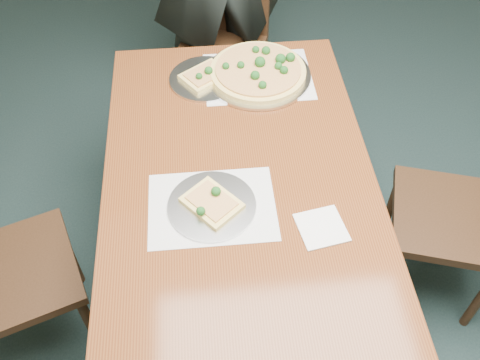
{
  "coord_description": "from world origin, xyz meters",
  "views": [
    {
      "loc": [
        -0.42,
        -0.77,
        2.09
      ],
      "look_at": [
        -0.31,
        0.37,
        0.75
      ],
      "focal_mm": 40.0,
      "sensor_mm": 36.0,
      "label": 1
    }
  ],
  "objects": [
    {
      "name": "slice_plate_near",
      "position": [
        -0.41,
        0.26,
        0.76
      ],
      "size": [
        0.28,
        0.28,
        0.06
      ],
      "color": "silver",
      "rests_on": "dining_table"
    },
    {
      "name": "chair_right",
      "position": [
        0.56,
        0.34,
        0.52
      ],
      "size": [
        0.53,
        0.53,
        0.91
      ],
      "rotation": [
        0.0,
        0.0,
        -1.87
      ],
      "color": "black",
      "rests_on": "ground"
    },
    {
      "name": "dining_table",
      "position": [
        -0.31,
        0.37,
        0.66
      ],
      "size": [
        0.9,
        1.5,
        0.75
      ],
      "color": "#532610",
      "rests_on": "ground"
    },
    {
      "name": "placemat_main",
      "position": [
        -0.19,
        0.9,
        0.75
      ],
      "size": [
        0.42,
        0.32,
        0.0
      ],
      "primitive_type": "cube",
      "color": "white",
      "rests_on": "dining_table"
    },
    {
      "name": "pizza_pan",
      "position": [
        -0.19,
        0.9,
        0.77
      ],
      "size": [
        0.42,
        0.42,
        0.07
      ],
      "color": "silver",
      "rests_on": "dining_table"
    },
    {
      "name": "chair_far",
      "position": [
        -0.29,
        1.55,
        0.52
      ],
      "size": [
        0.53,
        0.53,
        0.91
      ],
      "rotation": [
        0.0,
        0.0,
        -0.33
      ],
      "color": "black",
      "rests_on": "ground"
    },
    {
      "name": "slice_plate_far",
      "position": [
        -0.4,
        0.9,
        0.76
      ],
      "size": [
        0.28,
        0.28,
        0.06
      ],
      "color": "silver",
      "rests_on": "dining_table"
    },
    {
      "name": "placemat_near",
      "position": [
        -0.41,
        0.26,
        0.75
      ],
      "size": [
        0.4,
        0.3,
        0.0
      ],
      "primitive_type": "cube",
      "color": "white",
      "rests_on": "dining_table"
    },
    {
      "name": "napkin",
      "position": [
        -0.08,
        0.15,
        0.75
      ],
      "size": [
        0.16,
        0.16,
        0.01
      ],
      "primitive_type": "cube",
      "rotation": [
        0.0,
        0.0,
        0.18
      ],
      "color": "white",
      "rests_on": "dining_table"
    }
  ]
}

